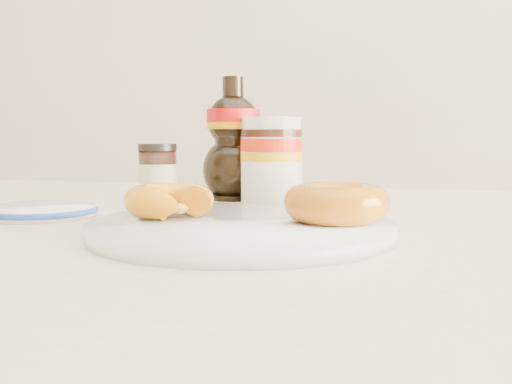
% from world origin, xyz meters
% --- Properties ---
extents(dining_table, '(1.40, 0.90, 0.75)m').
position_xyz_m(dining_table, '(0.00, 0.10, 0.67)').
color(dining_table, beige).
rests_on(dining_table, ground).
extents(plate, '(0.28, 0.28, 0.01)m').
position_xyz_m(plate, '(0.07, 0.03, 0.76)').
color(plate, white).
rests_on(plate, dining_table).
extents(donut_bitten, '(0.09, 0.09, 0.03)m').
position_xyz_m(donut_bitten, '(-0.00, 0.04, 0.78)').
color(donut_bitten, orange).
rests_on(donut_bitten, plate).
extents(donut_whole, '(0.12, 0.12, 0.03)m').
position_xyz_m(donut_whole, '(0.16, 0.05, 0.78)').
color(donut_whole, '#A9670A').
rests_on(donut_whole, plate).
extents(nutella_jar, '(0.08, 0.08, 0.11)m').
position_xyz_m(nutella_jar, '(0.04, 0.27, 0.81)').
color(nutella_jar, white).
rests_on(nutella_jar, dining_table).
extents(syrup_bottle, '(0.10, 0.08, 0.17)m').
position_xyz_m(syrup_bottle, '(-0.02, 0.31, 0.84)').
color(syrup_bottle, black).
rests_on(syrup_bottle, dining_table).
extents(dark_jar, '(0.05, 0.05, 0.08)m').
position_xyz_m(dark_jar, '(-0.10, 0.22, 0.79)').
color(dark_jar, black).
rests_on(dark_jar, dining_table).
extents(blue_rim_saucer, '(0.12, 0.12, 0.01)m').
position_xyz_m(blue_rim_saucer, '(-0.18, 0.09, 0.76)').
color(blue_rim_saucer, white).
rests_on(blue_rim_saucer, dining_table).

